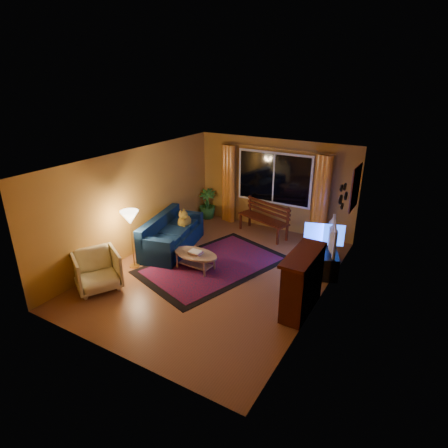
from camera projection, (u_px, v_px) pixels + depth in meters
The scene contains 22 objects.
floor at pixel (217, 273), 8.24m from camera, with size 4.50×6.00×0.02m, color brown.
ceiling at pixel (216, 160), 7.29m from camera, with size 4.50×6.00×0.02m, color white.
wall_back at pixel (274, 185), 10.18m from camera, with size 4.50×0.02×2.50m, color #B37D2F.
wall_left at pixel (135, 202), 8.83m from camera, with size 0.02×6.00×2.50m, color #B37D2F.
wall_right at pixel (324, 243), 6.71m from camera, with size 0.02×6.00×2.50m, color #B37D2F.
window at pixel (274, 178), 10.05m from camera, with size 2.00×0.02×1.30m, color black.
curtain_rod at pixel (274, 149), 9.71m from camera, with size 0.03×0.03×3.20m, color #BF8C3F.
curtain_left at pixel (229, 184), 10.75m from camera, with size 0.36×0.36×2.24m, color orange.
curtain_right at pixel (321, 199), 9.49m from camera, with size 0.36×0.36×2.24m, color orange.
bench at pixel (263, 227), 10.08m from camera, with size 1.52×0.45×0.46m, color #401409.
potted_plant at pixel (207, 204), 11.18m from camera, with size 0.50×0.50×0.89m, color #235B1E.
sofa at pixel (172, 233), 9.20m from camera, with size 0.88×2.05×0.83m, color #0A1B36.
dog at pixel (184, 219), 9.45m from camera, with size 0.32×0.44×0.48m, color olive, non-canonical shape.
armchair at pixel (97, 269), 7.51m from camera, with size 0.84×0.79×0.87m, color beige.
floor_lamp at pixel (132, 240), 8.25m from camera, with size 0.22×0.22×1.33m, color #BF8C3F.
rug at pixel (213, 265), 8.55m from camera, with size 2.03×3.21×0.02m, color maroon.
coffee_table at pixel (196, 261), 8.32m from camera, with size 1.08×1.08×0.39m, color #967659.
tv_console at pixel (326, 258), 8.31m from camera, with size 0.41×1.23×0.51m, color black.
television at pixel (329, 235), 8.09m from camera, with size 1.07×0.14×0.62m, color black.
fireplace at pixel (302, 284), 6.75m from camera, with size 0.40×1.20×1.10m, color maroon.
mirror_cluster at pixel (343, 194), 7.57m from camera, with size 0.06×0.60×0.56m, color black, non-canonical shape.
painting at pixel (355, 188), 8.54m from camera, with size 0.04×0.76×0.96m, color #C65D19.
Camera 1 is at (3.78, -6.16, 4.09)m, focal length 30.00 mm.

